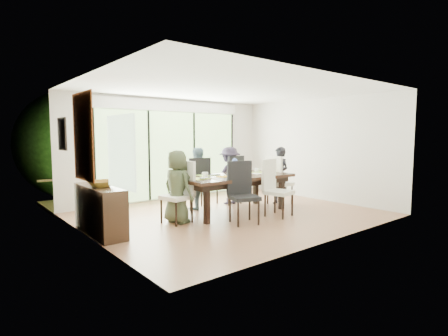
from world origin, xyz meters
TOP-DOWN VIEW (x-y plane):
  - floor at (0.00, 0.00)m, footprint 6.00×5.00m
  - ceiling at (0.00, 0.00)m, footprint 6.00×5.00m
  - wall_back at (0.00, 2.51)m, footprint 6.00×0.02m
  - wall_front at (0.00, -2.51)m, footprint 6.00×0.02m
  - wall_left at (-3.01, 0.00)m, footprint 0.02×5.00m
  - wall_right at (3.01, 0.00)m, footprint 0.02×5.00m
  - glass_doors at (0.00, 2.47)m, footprint 4.20×0.02m
  - blinds_header at (0.00, 2.46)m, footprint 4.40×0.06m
  - mullion_a at (-2.10, 2.46)m, footprint 0.05×0.04m
  - mullion_b at (-0.70, 2.46)m, footprint 0.05×0.04m
  - mullion_c at (0.70, 2.46)m, footprint 0.05×0.04m
  - mullion_d at (2.10, 2.46)m, footprint 0.05×0.04m
  - side_window at (-2.97, -1.20)m, footprint 0.02×0.90m
  - deck at (0.00, 3.40)m, footprint 6.00×1.80m
  - rail_top at (0.00, 4.20)m, footprint 6.00×0.08m
  - foliage_left at (-1.80, 5.20)m, footprint 3.20×3.20m
  - foliage_mid at (0.40, 5.80)m, footprint 4.00×4.00m
  - foliage_right at (2.20, 5.00)m, footprint 2.80×2.80m
  - foliage_far at (-0.60, 6.50)m, footprint 3.60×3.60m
  - table_top at (0.18, 0.10)m, footprint 2.68×1.23m
  - table_apron at (0.18, 0.10)m, footprint 2.45×1.00m
  - table_leg_fl at (-0.90, -0.33)m, footprint 0.10×0.10m
  - table_leg_fr at (1.26, -0.33)m, footprint 0.10×0.10m
  - table_leg_bl at (-0.90, 0.53)m, footprint 0.10×0.10m
  - table_leg_br at (1.26, 0.53)m, footprint 0.10×0.10m
  - chair_left_end at (-1.32, 0.10)m, footprint 0.61×0.61m
  - chair_right_end at (1.68, 0.10)m, footprint 0.52×0.52m
  - chair_far_left at (-0.27, 0.95)m, footprint 0.63×0.63m
  - chair_far_right at (0.73, 0.95)m, footprint 0.55×0.55m
  - chair_near_left at (-0.32, -0.77)m, footprint 0.65×0.65m
  - chair_near_right at (0.68, -0.77)m, footprint 0.62×0.62m
  - person_left_end at (-1.30, 0.10)m, footprint 0.55×0.74m
  - person_right_end at (1.66, 0.10)m, footprint 0.48×0.70m
  - person_far_left at (-0.27, 0.93)m, footprint 0.73×0.52m
  - person_far_right at (0.73, 0.93)m, footprint 0.69×0.46m
  - placemat_left at (-0.77, 0.10)m, footprint 0.49×0.36m
  - placemat_right at (1.13, 0.10)m, footprint 0.49×0.36m
  - placemat_far_l at (-0.27, 0.50)m, footprint 0.49×0.36m
  - placemat_far_r at (0.73, 0.50)m, footprint 0.49×0.36m
  - placemat_paper at (-0.37, -0.20)m, footprint 0.49×0.36m
  - tablet_far_l at (-0.17, 0.45)m, footprint 0.29×0.20m
  - tablet_far_r at (0.68, 0.45)m, footprint 0.27×0.19m
  - papers at (0.88, 0.05)m, footprint 0.33×0.25m
  - platter_base at (-0.37, -0.20)m, footprint 0.29×0.29m
  - platter_snacks at (-0.37, -0.20)m, footprint 0.22×0.22m
  - vase at (0.23, 0.15)m, footprint 0.09×0.09m
  - hyacinth_stems at (0.23, 0.15)m, footprint 0.04×0.04m
  - hyacinth_blooms at (0.23, 0.15)m, footprint 0.12×0.12m
  - laptop at (-0.67, -0.00)m, footprint 0.44×0.39m
  - cup_a at (-0.52, 0.25)m, footprint 0.17×0.17m
  - cup_b at (0.33, -0.00)m, footprint 0.16×0.16m
  - cup_c at (0.98, 0.20)m, footprint 0.17×0.17m
  - book at (0.43, 0.15)m, footprint 0.26×0.30m
  - sideboard at (-2.76, 0.29)m, footprint 0.42×1.50m
  - bowl at (-2.76, 0.19)m, footprint 0.45×0.45m
  - candlestick_base at (-2.76, 0.64)m, footprint 0.09×0.09m
  - candlestick_shaft at (-2.76, 0.64)m, footprint 0.02×0.02m
  - candlestick_pan at (-2.76, 0.64)m, footprint 0.09×0.09m
  - candle at (-2.76, 0.64)m, footprint 0.03×0.03m
  - tapestry at (-2.97, 0.40)m, footprint 0.02×1.00m
  - art_frame at (-2.97, 1.70)m, footprint 0.03×0.55m
  - art_canvas at (-2.95, 1.70)m, footprint 0.01×0.45m

SIDE VIEW (x-z plane):
  - deck at x=0.00m, z-range -0.10..0.00m
  - floor at x=0.00m, z-range -0.01..0.00m
  - table_leg_fl at x=-0.90m, z-range 0.00..0.77m
  - table_leg_fr at x=1.26m, z-range 0.00..0.77m
  - table_leg_bl at x=-0.90m, z-range 0.00..0.77m
  - table_leg_br at x=1.26m, z-range 0.00..0.77m
  - sideboard at x=-2.76m, z-range 0.00..0.84m
  - rail_top at x=0.00m, z-range 0.52..0.58m
  - chair_left_end at x=-1.32m, z-range 0.00..1.23m
  - chair_right_end at x=1.68m, z-range 0.00..1.23m
  - chair_far_left at x=-0.27m, z-range 0.00..1.23m
  - chair_far_right at x=0.73m, z-range 0.00..1.23m
  - chair_near_left at x=-0.32m, z-range 0.00..1.23m
  - chair_near_right at x=0.68m, z-range 0.00..1.23m
  - table_apron at x=0.18m, z-range 0.65..0.76m
  - person_left_end at x=-1.30m, z-range 0.00..1.44m
  - person_right_end at x=1.66m, z-range 0.00..1.44m
  - person_far_left at x=-0.27m, z-range 0.00..1.44m
  - person_far_right at x=0.73m, z-range 0.00..1.44m
  - table_top at x=0.18m, z-range 0.77..0.84m
  - papers at x=0.88m, z-range 0.84..0.84m
  - placemat_left at x=-0.77m, z-range 0.84..0.84m
  - placemat_right at x=1.13m, z-range 0.84..0.84m
  - placemat_far_l at x=-0.27m, z-range 0.84..0.84m
  - placemat_far_r at x=0.73m, z-range 0.84..0.84m
  - placemat_paper at x=-0.37m, z-range 0.84..0.84m
  - book at x=0.43m, z-range 0.84..0.86m
  - tablet_far_r at x=0.68m, z-range 0.84..0.85m
  - tablet_far_l at x=-0.17m, z-range 0.84..0.86m
  - laptop at x=-0.67m, z-range 0.84..0.87m
  - platter_base at x=-0.37m, z-range 0.84..0.87m
  - candlestick_base at x=-2.76m, z-range 0.84..0.88m
  - platter_snacks at x=-0.37m, z-range 0.87..0.88m
  - cup_b at x=0.33m, z-range 0.84..0.94m
  - cup_a at x=-0.52m, z-range 0.84..0.94m
  - cup_c at x=0.98m, z-range 0.84..0.94m
  - bowl at x=-2.76m, z-range 0.84..0.95m
  - vase at x=0.23m, z-range 0.84..0.97m
  - hyacinth_stems at x=0.23m, z-range 0.95..1.13m
  - hyacinth_blooms at x=0.23m, z-range 1.09..1.21m
  - glass_doors at x=0.00m, z-range 0.05..2.35m
  - mullion_a at x=-2.10m, z-range 0.05..2.35m
  - mullion_b at x=-0.70m, z-range 0.05..2.35m
  - mullion_c at x=0.70m, z-range 0.05..2.35m
  - mullion_d at x=2.10m, z-range 0.05..2.35m
  - foliage_right at x=2.20m, z-range -0.14..2.66m
  - wall_back at x=0.00m, z-range 0.00..2.70m
  - wall_front at x=0.00m, z-range 0.00..2.70m
  - wall_left at x=-3.01m, z-range 0.00..2.70m
  - wall_right at x=3.01m, z-range 0.00..2.70m
  - foliage_left at x=-1.80m, z-range -0.16..3.04m
  - candlestick_shaft at x=-2.76m, z-range 0.87..2.03m
  - side_window at x=-2.97m, z-range 1.00..2.00m
  - foliage_far at x=-0.60m, z-range -0.18..3.42m
  - tapestry at x=-2.97m, z-range 0.95..2.45m
  - art_frame at x=-2.97m, z-range 1.42..2.08m
  - art_canvas at x=-2.95m, z-range 1.48..2.02m
  - foliage_mid at x=0.40m, z-range -0.20..3.80m
  - candlestick_pan at x=-2.76m, z-range 2.02..2.04m
  - candle at x=-2.76m, z-range 2.04..2.13m
  - blinds_header at x=0.00m, z-range 2.36..2.64m
  - ceiling at x=0.00m, z-range 2.70..2.71m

